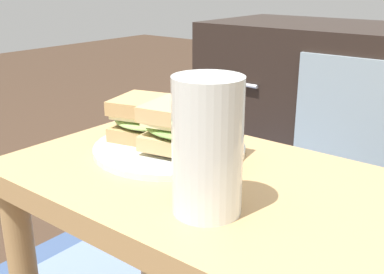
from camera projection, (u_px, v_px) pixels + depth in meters
side_table at (201, 231)px, 0.68m from camera, size 0.56×0.36×0.46m
tv_cabinet at (355, 120)px, 1.47m from camera, size 0.96×0.46×0.58m
area_rug at (222, 272)px, 1.19m from camera, size 0.96×0.87×0.01m
plate at (170, 148)px, 0.73m from camera, size 0.24×0.24×0.01m
sandwich_front at (151, 119)px, 0.75m from camera, size 0.14×0.13×0.07m
sandwich_back at (189, 127)px, 0.69m from camera, size 0.15×0.13×0.07m
beer_glass at (207, 150)px, 0.52m from camera, size 0.08×0.08×0.16m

